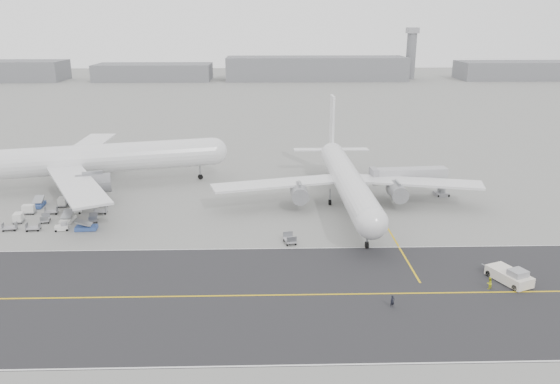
{
  "coord_description": "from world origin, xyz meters",
  "views": [
    {
      "loc": [
        8.18,
        -84.15,
        35.56
      ],
      "look_at": [
        10.84,
        12.0,
        5.19
      ],
      "focal_mm": 35.0,
      "sensor_mm": 36.0,
      "label": 1
    }
  ],
  "objects_px": {
    "control_tower": "(411,52)",
    "ground_crew_a": "(392,301)",
    "airliner_a": "(81,160)",
    "ground_crew_b": "(489,283)",
    "airliner_b": "(347,179)",
    "jet_bridge": "(410,176)",
    "pushback_tug": "(510,276)"
  },
  "relations": [
    {
      "from": "control_tower",
      "to": "airliner_b",
      "type": "height_order",
      "value": "control_tower"
    },
    {
      "from": "jet_bridge",
      "to": "ground_crew_a",
      "type": "height_order",
      "value": "jet_bridge"
    },
    {
      "from": "pushback_tug",
      "to": "ground_crew_a",
      "type": "xyz_separation_m",
      "value": [
        -18.27,
        -6.62,
        -0.14
      ]
    },
    {
      "from": "airliner_b",
      "to": "ground_crew_b",
      "type": "distance_m",
      "value": 39.39
    },
    {
      "from": "control_tower",
      "to": "ground_crew_a",
      "type": "height_order",
      "value": "control_tower"
    },
    {
      "from": "control_tower",
      "to": "ground_crew_b",
      "type": "distance_m",
      "value": 288.88
    },
    {
      "from": "airliner_b",
      "to": "ground_crew_a",
      "type": "bearing_deg",
      "value": -90.62
    },
    {
      "from": "control_tower",
      "to": "jet_bridge",
      "type": "xyz_separation_m",
      "value": [
        -61.71,
        -240.61,
        -11.79
      ]
    },
    {
      "from": "pushback_tug",
      "to": "jet_bridge",
      "type": "height_order",
      "value": "jet_bridge"
    },
    {
      "from": "airliner_b",
      "to": "control_tower",
      "type": "bearing_deg",
      "value": 72.03
    },
    {
      "from": "airliner_a",
      "to": "ground_crew_b",
      "type": "relative_size",
      "value": 36.79
    },
    {
      "from": "control_tower",
      "to": "jet_bridge",
      "type": "height_order",
      "value": "control_tower"
    },
    {
      "from": "airliner_a",
      "to": "airliner_b",
      "type": "bearing_deg",
      "value": -117.38
    },
    {
      "from": "jet_bridge",
      "to": "pushback_tug",
      "type": "bearing_deg",
      "value": -88.56
    },
    {
      "from": "airliner_b",
      "to": "ground_crew_b",
      "type": "xyz_separation_m",
      "value": [
        14.71,
        -36.26,
        -4.56
      ]
    },
    {
      "from": "ground_crew_a",
      "to": "ground_crew_b",
      "type": "xyz_separation_m",
      "value": [
        14.55,
        4.71,
        0.02
      ]
    },
    {
      "from": "pushback_tug",
      "to": "ground_crew_b",
      "type": "relative_size",
      "value": 4.8
    },
    {
      "from": "control_tower",
      "to": "ground_crew_b",
      "type": "height_order",
      "value": "control_tower"
    },
    {
      "from": "airliner_a",
      "to": "jet_bridge",
      "type": "xyz_separation_m",
      "value": [
        70.45,
        -8.14,
        -2.02
      ]
    },
    {
      "from": "jet_bridge",
      "to": "ground_crew_a",
      "type": "bearing_deg",
      "value": -111.7
    },
    {
      "from": "pushback_tug",
      "to": "jet_bridge",
      "type": "relative_size",
      "value": 0.49
    },
    {
      "from": "control_tower",
      "to": "airliner_a",
      "type": "relative_size",
      "value": 0.49
    },
    {
      "from": "ground_crew_a",
      "to": "ground_crew_b",
      "type": "bearing_deg",
      "value": -0.46
    },
    {
      "from": "airliner_b",
      "to": "pushback_tug",
      "type": "xyz_separation_m",
      "value": [
        18.43,
        -34.35,
        -4.44
      ]
    },
    {
      "from": "control_tower",
      "to": "pushback_tug",
      "type": "relative_size",
      "value": 3.74
    },
    {
      "from": "airliner_a",
      "to": "ground_crew_b",
      "type": "bearing_deg",
      "value": -139.01
    },
    {
      "from": "airliner_a",
      "to": "ground_crew_a",
      "type": "height_order",
      "value": "airliner_a"
    },
    {
      "from": "control_tower",
      "to": "ground_crew_b",
      "type": "relative_size",
      "value": 17.95
    },
    {
      "from": "jet_bridge",
      "to": "airliner_a",
      "type": "bearing_deg",
      "value": 168.42
    },
    {
      "from": "airliner_b",
      "to": "jet_bridge",
      "type": "distance_m",
      "value": 14.92
    },
    {
      "from": "control_tower",
      "to": "ground_crew_b",
      "type": "xyz_separation_m",
      "value": [
        -60.99,
        -281.95,
        -15.38
      ]
    },
    {
      "from": "airliner_b",
      "to": "ground_crew_a",
      "type": "distance_m",
      "value": 41.22
    }
  ]
}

